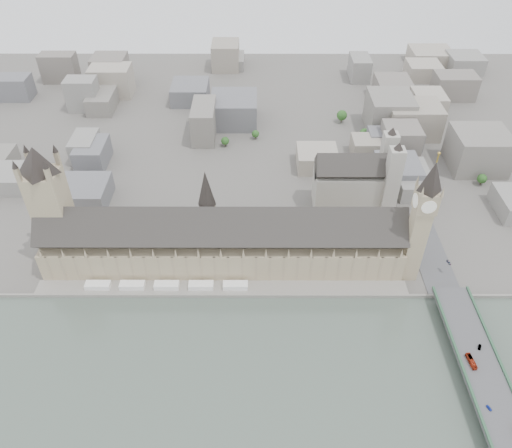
{
  "coord_description": "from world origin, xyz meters",
  "views": [
    {
      "loc": [
        25.43,
        -256.35,
        269.71
      ],
      "look_at": [
        24.89,
        29.55,
        31.63
      ],
      "focal_mm": 35.0,
      "sensor_mm": 36.0,
      "label": 1
    }
  ],
  "objects_px": {
    "car_silver": "(480,347)",
    "car_approach": "(449,262)",
    "westminster_abbey": "(357,181)",
    "red_bus_north": "(471,361)",
    "palace_of_westminster": "(223,242)",
    "elizabeth_tower": "(422,215)",
    "car_blue": "(489,408)",
    "westminster_bridge": "(484,383)",
    "victoria_tower": "(50,201)"
  },
  "relations": [
    {
      "from": "car_silver",
      "to": "car_approach",
      "type": "relative_size",
      "value": 0.9
    },
    {
      "from": "westminster_abbey",
      "to": "red_bus_north",
      "type": "relative_size",
      "value": 5.98
    },
    {
      "from": "westminster_abbey",
      "to": "red_bus_north",
      "type": "height_order",
      "value": "westminster_abbey"
    },
    {
      "from": "palace_of_westminster",
      "to": "car_approach",
      "type": "distance_m",
      "value": 168.97
    },
    {
      "from": "elizabeth_tower",
      "to": "red_bus_north",
      "type": "distance_m",
      "value": 98.29
    },
    {
      "from": "red_bus_north",
      "to": "car_silver",
      "type": "relative_size",
      "value": 2.56
    },
    {
      "from": "car_blue",
      "to": "westminster_abbey",
      "type": "bearing_deg",
      "value": 80.7
    },
    {
      "from": "westminster_bridge",
      "to": "car_silver",
      "type": "bearing_deg",
      "value": 81.72
    },
    {
      "from": "westminster_abbey",
      "to": "car_blue",
      "type": "height_order",
      "value": "westminster_abbey"
    },
    {
      "from": "palace_of_westminster",
      "to": "westminster_abbey",
      "type": "height_order",
      "value": "westminster_abbey"
    },
    {
      "from": "red_bus_north",
      "to": "car_blue",
      "type": "distance_m",
      "value": 30.24
    },
    {
      "from": "elizabeth_tower",
      "to": "westminster_bridge",
      "type": "relative_size",
      "value": 0.33
    },
    {
      "from": "car_silver",
      "to": "victoria_tower",
      "type": "bearing_deg",
      "value": -172.89
    },
    {
      "from": "palace_of_westminster",
      "to": "red_bus_north",
      "type": "distance_m",
      "value": 183.82
    },
    {
      "from": "victoria_tower",
      "to": "car_blue",
      "type": "relative_size",
      "value": 26.45
    },
    {
      "from": "victoria_tower",
      "to": "car_approach",
      "type": "height_order",
      "value": "victoria_tower"
    },
    {
      "from": "car_approach",
      "to": "car_silver",
      "type": "bearing_deg",
      "value": -108.23
    },
    {
      "from": "car_blue",
      "to": "car_silver",
      "type": "distance_m",
      "value": 42.18
    },
    {
      "from": "westminster_abbey",
      "to": "car_silver",
      "type": "xyz_separation_m",
      "value": [
        54.23,
        -160.8,
        -14.1
      ]
    },
    {
      "from": "westminster_bridge",
      "to": "car_blue",
      "type": "height_order",
      "value": "car_blue"
    },
    {
      "from": "elizabeth_tower",
      "to": "car_silver",
      "type": "height_order",
      "value": "elizabeth_tower"
    },
    {
      "from": "palace_of_westminster",
      "to": "westminster_abbey",
      "type": "xyz_separation_m",
      "value": [
        110.92,
        75.3,
        2.38
      ]
    },
    {
      "from": "car_blue",
      "to": "car_approach",
      "type": "bearing_deg",
      "value": 62.21
    },
    {
      "from": "palace_of_westminster",
      "to": "car_approach",
      "type": "relative_size",
      "value": 53.72
    },
    {
      "from": "car_silver",
      "to": "car_approach",
      "type": "height_order",
      "value": "car_silver"
    },
    {
      "from": "car_blue",
      "to": "car_approach",
      "type": "relative_size",
      "value": 0.77
    },
    {
      "from": "westminster_bridge",
      "to": "red_bus_north",
      "type": "bearing_deg",
      "value": 119.09
    },
    {
      "from": "westminster_abbey",
      "to": "car_silver",
      "type": "bearing_deg",
      "value": -71.36
    },
    {
      "from": "victoria_tower",
      "to": "car_silver",
      "type": "bearing_deg",
      "value": -17.73
    },
    {
      "from": "westminster_bridge",
      "to": "westminster_abbey",
      "type": "height_order",
      "value": "westminster_abbey"
    },
    {
      "from": "palace_of_westminster",
      "to": "westminster_bridge",
      "type": "distance_m",
      "value": 195.05
    },
    {
      "from": "elizabeth_tower",
      "to": "car_approach",
      "type": "distance_m",
      "value": 56.05
    },
    {
      "from": "car_approach",
      "to": "westminster_bridge",
      "type": "bearing_deg",
      "value": -109.56
    },
    {
      "from": "victoria_tower",
      "to": "car_blue",
      "type": "height_order",
      "value": "victoria_tower"
    },
    {
      "from": "westminster_bridge",
      "to": "car_blue",
      "type": "distance_m",
      "value": 21.15
    },
    {
      "from": "red_bus_north",
      "to": "victoria_tower",
      "type": "bearing_deg",
      "value": 153.13
    },
    {
      "from": "car_blue",
      "to": "car_silver",
      "type": "relative_size",
      "value": 0.85
    },
    {
      "from": "car_blue",
      "to": "red_bus_north",
      "type": "bearing_deg",
      "value": 68.59
    },
    {
      "from": "elizabeth_tower",
      "to": "westminster_abbey",
      "type": "relative_size",
      "value": 1.58
    },
    {
      "from": "palace_of_westminster",
      "to": "elizabeth_tower",
      "type": "bearing_deg",
      "value": -4.85
    },
    {
      "from": "westminster_bridge",
      "to": "car_blue",
      "type": "relative_size",
      "value": 85.98
    },
    {
      "from": "car_approach",
      "to": "elizabeth_tower",
      "type": "bearing_deg",
      "value": 167.97
    },
    {
      "from": "westminster_abbey",
      "to": "car_approach",
      "type": "xyz_separation_m",
      "value": [
        57.35,
        -84.96,
        -14.12
      ]
    },
    {
      "from": "elizabeth_tower",
      "to": "westminster_abbey",
      "type": "xyz_separation_m",
      "value": [
        -27.08,
        87.0,
        -33.01
      ]
    },
    {
      "from": "westminster_bridge",
      "to": "car_silver",
      "type": "height_order",
      "value": "car_silver"
    },
    {
      "from": "car_blue",
      "to": "elizabeth_tower",
      "type": "bearing_deg",
      "value": 77.09
    },
    {
      "from": "victoria_tower",
      "to": "car_silver",
      "type": "xyz_separation_m",
      "value": [
        287.16,
        -91.8,
        -44.22
      ]
    },
    {
      "from": "palace_of_westminster",
      "to": "car_silver",
      "type": "height_order",
      "value": "palace_of_westminster"
    },
    {
      "from": "car_blue",
      "to": "car_silver",
      "type": "height_order",
      "value": "car_silver"
    },
    {
      "from": "westminster_abbey",
      "to": "westminster_bridge",
      "type": "bearing_deg",
      "value": -74.36
    }
  ]
}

